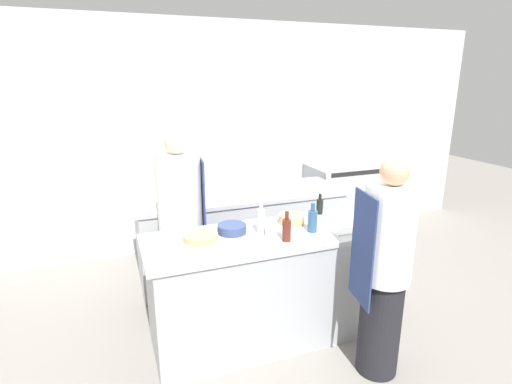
{
  "coord_description": "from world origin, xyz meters",
  "views": [
    {
      "loc": [
        -1.17,
        -2.75,
        2.13
      ],
      "look_at": [
        0.0,
        0.35,
        1.18
      ],
      "focal_mm": 28.0,
      "sensor_mm": 36.0,
      "label": 1
    }
  ],
  "objects_px": {
    "chef_at_stove": "(181,225)",
    "bottle_olive_oil": "(287,229)",
    "cup": "(271,230)",
    "chef_at_prep_near": "(384,271)",
    "bottle_cooking_oil": "(313,220)",
    "bowl_prep_small": "(232,229)",
    "bottle_wine": "(261,220)",
    "bottle_vinegar": "(320,206)",
    "bowl_ceramic_blue": "(292,219)",
    "oven_range": "(343,200)",
    "bowl_mixing_large": "(201,237)"
  },
  "relations": [
    {
      "from": "cup",
      "to": "bowl_mixing_large",
      "type": "bearing_deg",
      "value": 168.99
    },
    {
      "from": "oven_range",
      "to": "bottle_cooking_oil",
      "type": "xyz_separation_m",
      "value": [
        -1.51,
        -1.85,
        0.53
      ]
    },
    {
      "from": "bottle_wine",
      "to": "chef_at_stove",
      "type": "bearing_deg",
      "value": 129.93
    },
    {
      "from": "bottle_vinegar",
      "to": "bowl_ceramic_blue",
      "type": "relative_size",
      "value": 0.86
    },
    {
      "from": "bottle_cooking_oil",
      "to": "cup",
      "type": "distance_m",
      "value": 0.35
    },
    {
      "from": "chef_at_prep_near",
      "to": "cup",
      "type": "height_order",
      "value": "chef_at_prep_near"
    },
    {
      "from": "bottle_olive_oil",
      "to": "chef_at_prep_near",
      "type": "bearing_deg",
      "value": -43.86
    },
    {
      "from": "bottle_vinegar",
      "to": "bowl_mixing_large",
      "type": "distance_m",
      "value": 1.18
    },
    {
      "from": "oven_range",
      "to": "bottle_olive_oil",
      "type": "relative_size",
      "value": 4.15
    },
    {
      "from": "bottle_cooking_oil",
      "to": "bowl_ceramic_blue",
      "type": "height_order",
      "value": "bottle_cooking_oil"
    },
    {
      "from": "oven_range",
      "to": "bowl_ceramic_blue",
      "type": "distance_m",
      "value": 2.31
    },
    {
      "from": "oven_range",
      "to": "bowl_mixing_large",
      "type": "distance_m",
      "value": 2.98
    },
    {
      "from": "chef_at_prep_near",
      "to": "bowl_mixing_large",
      "type": "bearing_deg",
      "value": 67.76
    },
    {
      "from": "bowl_prep_small",
      "to": "chef_at_stove",
      "type": "bearing_deg",
      "value": 120.02
    },
    {
      "from": "bottle_wine",
      "to": "cup",
      "type": "relative_size",
      "value": 2.88
    },
    {
      "from": "bottle_wine",
      "to": "bowl_ceramic_blue",
      "type": "height_order",
      "value": "bottle_wine"
    },
    {
      "from": "bottle_wine",
      "to": "bowl_ceramic_blue",
      "type": "distance_m",
      "value": 0.36
    },
    {
      "from": "chef_at_stove",
      "to": "bottle_wine",
      "type": "relative_size",
      "value": 6.18
    },
    {
      "from": "chef_at_stove",
      "to": "bottle_wine",
      "type": "bearing_deg",
      "value": 46.7
    },
    {
      "from": "bottle_wine",
      "to": "cup",
      "type": "bearing_deg",
      "value": -54.45
    },
    {
      "from": "oven_range",
      "to": "bottle_wine",
      "type": "height_order",
      "value": "bottle_wine"
    },
    {
      "from": "bowl_ceramic_blue",
      "to": "cup",
      "type": "relative_size",
      "value": 2.3
    },
    {
      "from": "bottle_olive_oil",
      "to": "bottle_wine",
      "type": "xyz_separation_m",
      "value": [
        -0.13,
        0.21,
        0.02
      ]
    },
    {
      "from": "chef_at_prep_near",
      "to": "bottle_wine",
      "type": "relative_size",
      "value": 5.94
    },
    {
      "from": "chef_at_stove",
      "to": "bottle_olive_oil",
      "type": "xyz_separation_m",
      "value": [
        0.65,
        -0.84,
        0.17
      ]
    },
    {
      "from": "chef_at_stove",
      "to": "bottle_vinegar",
      "type": "xyz_separation_m",
      "value": [
        1.2,
        -0.38,
        0.15
      ]
    },
    {
      "from": "bottle_olive_oil",
      "to": "bowl_ceramic_blue",
      "type": "bearing_deg",
      "value": 58.68
    },
    {
      "from": "bowl_mixing_large",
      "to": "cup",
      "type": "relative_size",
      "value": 2.79
    },
    {
      "from": "oven_range",
      "to": "chef_at_prep_near",
      "type": "bearing_deg",
      "value": -117.11
    },
    {
      "from": "bottle_wine",
      "to": "bowl_prep_small",
      "type": "relative_size",
      "value": 1.19
    },
    {
      "from": "bottle_vinegar",
      "to": "bottle_cooking_oil",
      "type": "xyz_separation_m",
      "value": [
        -0.27,
        -0.37,
        0.02
      ]
    },
    {
      "from": "bottle_wine",
      "to": "bowl_mixing_large",
      "type": "height_order",
      "value": "bottle_wine"
    },
    {
      "from": "bottle_cooking_oil",
      "to": "bowl_prep_small",
      "type": "height_order",
      "value": "bottle_cooking_oil"
    },
    {
      "from": "chef_at_prep_near",
      "to": "chef_at_stove",
      "type": "bearing_deg",
      "value": 52.28
    },
    {
      "from": "bottle_cooking_oil",
      "to": "bowl_mixing_large",
      "type": "bearing_deg",
      "value": 170.82
    },
    {
      "from": "bottle_vinegar",
      "to": "bottle_wine",
      "type": "distance_m",
      "value": 0.72
    },
    {
      "from": "cup",
      "to": "bottle_cooking_oil",
      "type": "bearing_deg",
      "value": -6.3
    },
    {
      "from": "bottle_cooking_oil",
      "to": "bowl_mixing_large",
      "type": "height_order",
      "value": "bottle_cooking_oil"
    },
    {
      "from": "bottle_olive_oil",
      "to": "bottle_vinegar",
      "type": "xyz_separation_m",
      "value": [
        0.55,
        0.47,
        -0.02
      ]
    },
    {
      "from": "chef_at_stove",
      "to": "bottle_cooking_oil",
      "type": "bearing_deg",
      "value": 58.09
    },
    {
      "from": "bottle_vinegar",
      "to": "bowl_mixing_large",
      "type": "relative_size",
      "value": 0.71
    },
    {
      "from": "chef_at_stove",
      "to": "cup",
      "type": "distance_m",
      "value": 0.92
    },
    {
      "from": "oven_range",
      "to": "bowl_ceramic_blue",
      "type": "bearing_deg",
      "value": -134.4
    },
    {
      "from": "oven_range",
      "to": "chef_at_prep_near",
      "type": "height_order",
      "value": "chef_at_prep_near"
    },
    {
      "from": "chef_at_prep_near",
      "to": "bottle_olive_oil",
      "type": "distance_m",
      "value": 0.76
    },
    {
      "from": "bottle_cooking_oil",
      "to": "bowl_prep_small",
      "type": "relative_size",
      "value": 1.04
    },
    {
      "from": "bottle_olive_oil",
      "to": "bottle_wine",
      "type": "height_order",
      "value": "bottle_wine"
    },
    {
      "from": "bottle_wine",
      "to": "bowl_mixing_large",
      "type": "xyz_separation_m",
      "value": [
        -0.49,
        0.03,
        -0.08
      ]
    },
    {
      "from": "oven_range",
      "to": "bottle_vinegar",
      "type": "distance_m",
      "value": 1.99
    },
    {
      "from": "bowl_mixing_large",
      "to": "bottle_cooking_oil",
      "type": "bearing_deg",
      "value": -9.18
    }
  ]
}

